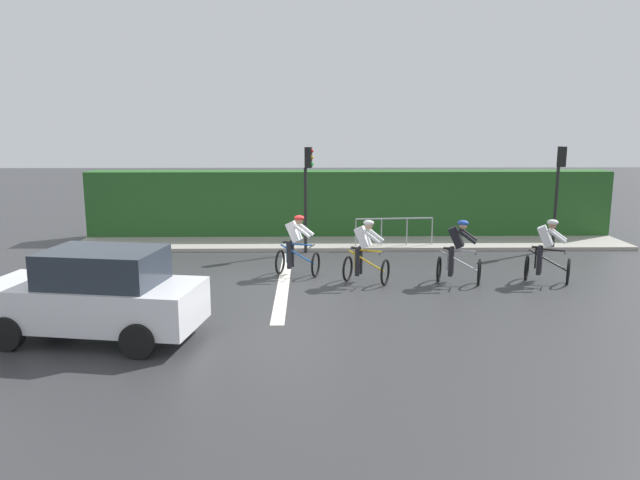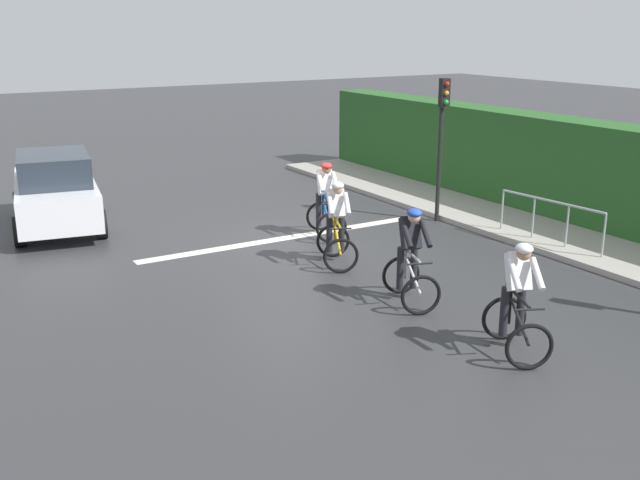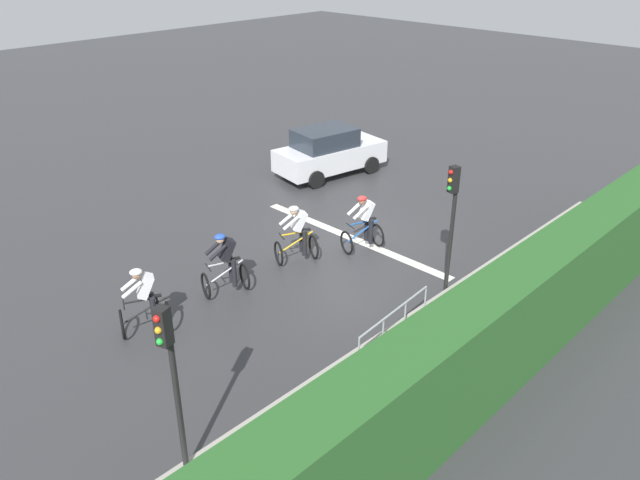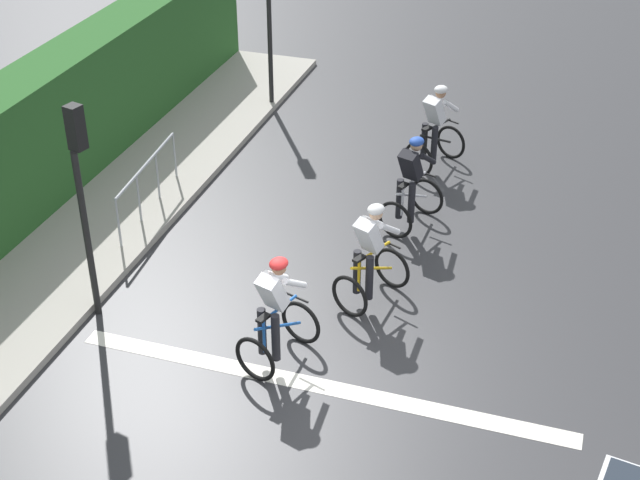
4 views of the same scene
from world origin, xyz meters
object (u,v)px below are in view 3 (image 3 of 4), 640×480
traffic_light_far_junction (171,368)px  traffic_light_near_crossing (452,210)px  cyclist_mid (297,235)px  car_white (329,152)px  pedestrian_railing_kerbside (394,321)px  cyclist_second (226,265)px  cyclist_lead (145,302)px  cyclist_fourth (364,224)px

traffic_light_far_junction → traffic_light_near_crossing: bearing=-88.2°
cyclist_mid → traffic_light_far_junction: (-4.04, 6.54, 1.43)m
car_white → traffic_light_far_junction: (-8.10, 12.06, 1.35)m
pedestrian_railing_kerbside → cyclist_second: bearing=13.1°
traffic_light_near_crossing → pedestrian_railing_kerbside: size_ratio=1.29×
cyclist_lead → pedestrian_railing_kerbside: bearing=-142.5°
car_white → traffic_light_near_crossing: bearing=152.8°
cyclist_lead → cyclist_fourth: 6.56m
cyclist_lead → cyclist_fourth: bearing=-97.2°
traffic_light_far_junction → pedestrian_railing_kerbside: size_ratio=1.29×
cyclist_fourth → pedestrian_railing_kerbside: cyclist_fourth is taller
car_white → traffic_light_far_junction: bearing=123.9°
cyclist_mid → car_white: 6.85m
cyclist_mid → traffic_light_near_crossing: bearing=-158.6°
cyclist_mid → cyclist_second: bearing=88.5°
cyclist_second → car_white: (3.99, -7.91, 0.08)m
car_white → traffic_light_near_crossing: 8.92m
cyclist_mid → traffic_light_near_crossing: size_ratio=0.50×
cyclist_lead → traffic_light_far_junction: (-4.03, 1.82, 1.43)m
cyclist_fourth → traffic_light_far_junction: 9.04m
cyclist_mid → cyclist_lead: bearing=90.2°
cyclist_second → traffic_light_far_junction: size_ratio=0.50×
cyclist_second → cyclist_lead: bearing=91.9°
cyclist_lead → cyclist_second: same height
cyclist_lead → pedestrian_railing_kerbside: size_ratio=0.64×
cyclist_mid → car_white: (4.06, -5.52, 0.08)m
traffic_light_near_crossing → pedestrian_railing_kerbside: traffic_light_near_crossing is taller
cyclist_second → traffic_light_near_crossing: size_ratio=0.50×
cyclist_fourth → car_white: bearing=-37.3°
cyclist_mid → pedestrian_railing_kerbside: (-4.39, 1.36, -0.05)m
traffic_light_near_crossing → traffic_light_far_junction: size_ratio=1.00×
car_white → cyclist_lead: bearing=111.7°
cyclist_second → cyclist_mid: size_ratio=1.00×
cyclist_lead → cyclist_mid: 4.72m
cyclist_lead → cyclist_second: 2.33m
cyclist_lead → cyclist_second: (0.08, -2.33, 0.00)m
cyclist_second → traffic_light_far_junction: traffic_light_far_junction is taller
cyclist_second → pedestrian_railing_kerbside: size_ratio=0.64×
cyclist_second → pedestrian_railing_kerbside: (-4.46, -1.04, -0.05)m
traffic_light_near_crossing → cyclist_fourth: bearing=-5.8°
car_white → traffic_light_near_crossing: (-7.85, 4.03, 1.35)m
cyclist_fourth → cyclist_mid: bearing=64.7°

